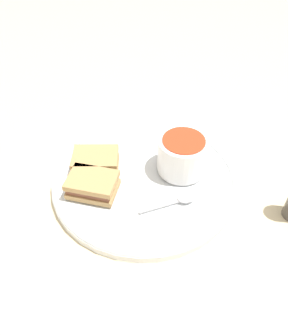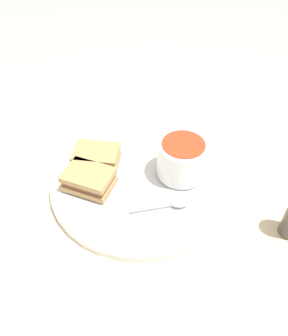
{
  "view_description": "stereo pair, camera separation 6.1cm",
  "coord_description": "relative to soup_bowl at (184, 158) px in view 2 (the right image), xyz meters",
  "views": [
    {
      "loc": [
        0.43,
        -0.06,
        0.46
      ],
      "look_at": [
        0.0,
        0.0,
        0.04
      ],
      "focal_mm": 35.0,
      "sensor_mm": 36.0,
      "label": 1
    },
    {
      "loc": [
        0.43,
        -0.0,
        0.46
      ],
      "look_at": [
        0.0,
        0.0,
        0.04
      ],
      "focal_mm": 35.0,
      "sensor_mm": 36.0,
      "label": 2
    }
  ],
  "objects": [
    {
      "name": "ground_plane",
      "position": [
        0.01,
        -0.07,
        -0.05
      ],
      "size": [
        2.4,
        2.4,
        0.0
      ],
      "primitive_type": "plane",
      "color": "beige"
    },
    {
      "name": "soup_bowl",
      "position": [
        0.0,
        0.0,
        0.0
      ],
      "size": [
        0.09,
        0.09,
        0.07
      ],
      "color": "white",
      "rests_on": "plate"
    },
    {
      "name": "spoon",
      "position": [
        0.08,
        -0.02,
        -0.03
      ],
      "size": [
        0.04,
        0.11,
        0.01
      ],
      "rotation": [
        0.0,
        0.0,
        8.05
      ],
      "color": "silver",
      "rests_on": "plate"
    },
    {
      "name": "sandwich_half_near",
      "position": [
        -0.03,
        -0.16,
        -0.02
      ],
      "size": [
        0.07,
        0.09,
        0.03
      ],
      "rotation": [
        0.0,
        0.0,
        4.57
      ],
      "color": "tan",
      "rests_on": "plate"
    },
    {
      "name": "plate",
      "position": [
        0.01,
        -0.07,
        -0.04
      ],
      "size": [
        0.35,
        0.35,
        0.02
      ],
      "color": "white",
      "rests_on": "ground_plane"
    },
    {
      "name": "sandwich_half_far",
      "position": [
        0.03,
        -0.17,
        -0.02
      ],
      "size": [
        0.09,
        0.1,
        0.03
      ],
      "rotation": [
        0.0,
        0.0,
        4.33
      ],
      "color": "tan",
      "rests_on": "plate"
    }
  ]
}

